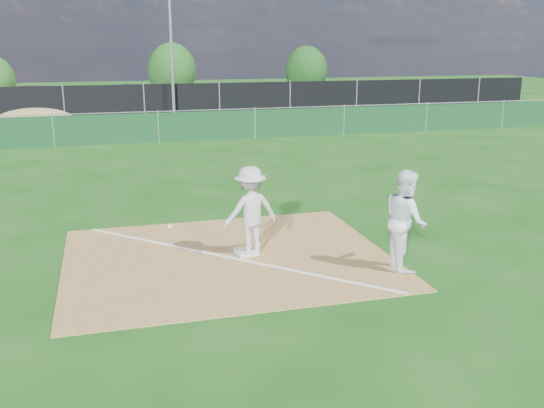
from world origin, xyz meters
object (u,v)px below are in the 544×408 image
at_px(car_right, 243,98).
at_px(tree_right, 306,70).
at_px(light_pole, 171,40).
at_px(tree_mid, 172,71).
at_px(car_mid, 137,97).
at_px(car_left, 41,98).
at_px(play_at_first, 250,210).
at_px(first_base, 247,252).
at_px(runner, 406,220).

distance_m(car_right, tree_right, 9.39).
height_order(light_pole, tree_mid, light_pole).
distance_m(car_mid, car_right, 6.35).
bearing_deg(car_left, tree_mid, -43.20).
distance_m(light_pole, play_at_first, 21.82).
relative_size(first_base, play_at_first, 0.17).
height_order(light_pole, car_right, light_pole).
distance_m(light_pole, car_mid, 6.35).
xyz_separation_m(light_pole, tree_right, (10.93, 10.68, -2.12)).
xyz_separation_m(light_pole, car_right, (4.61, 3.86, -3.36)).
bearing_deg(tree_mid, car_right, -62.73).
bearing_deg(play_at_first, car_mid, 91.25).
xyz_separation_m(light_pole, tree_mid, (1.14, 10.58, -2.00)).
bearing_deg(car_right, runner, 150.44).
relative_size(first_base, car_left, 0.08).
bearing_deg(play_at_first, car_left, 102.73).
distance_m(runner, car_left, 29.24).
xyz_separation_m(car_mid, car_right, (6.20, -1.35, -0.10)).
relative_size(play_at_first, car_left, 0.46).
height_order(car_right, tree_right, tree_right).
bearing_deg(car_right, car_left, 61.72).
bearing_deg(runner, first_base, 70.56).
distance_m(first_base, tree_right, 34.54).
relative_size(first_base, tree_mid, 0.10).
bearing_deg(tree_right, light_pole, -135.67).
xyz_separation_m(play_at_first, car_mid, (-0.58, 26.78, -0.13)).
xyz_separation_m(first_base, play_at_first, (0.10, 0.07, 0.81)).
bearing_deg(car_mid, light_pole, -178.49).
relative_size(car_mid, tree_right, 1.21).
height_order(runner, tree_right, tree_right).
relative_size(runner, tree_right, 0.50).
relative_size(light_pole, first_base, 21.06).
bearing_deg(tree_right, car_mid, -156.41).
relative_size(car_right, tree_mid, 1.11).
xyz_separation_m(car_left, tree_right, (17.94, 5.73, 1.06)).
bearing_deg(car_right, first_base, 144.45).
bearing_deg(tree_mid, play_at_first, -93.84).
relative_size(light_pole, tree_mid, 2.06).
xyz_separation_m(car_right, tree_mid, (-3.46, 6.72, 1.37)).
height_order(car_mid, tree_mid, tree_mid).
xyz_separation_m(first_base, tree_right, (12.05, 32.32, 1.82)).
relative_size(light_pole, car_left, 1.68).
relative_size(first_base, tree_right, 0.10).
relative_size(light_pole, runner, 4.40).
bearing_deg(tree_right, car_left, -162.29).
bearing_deg(car_mid, play_at_first, 165.69).
xyz_separation_m(first_base, runner, (2.59, -1.39, 0.85)).
xyz_separation_m(light_pole, first_base, (-1.11, -21.64, -3.94)).
bearing_deg(car_mid, car_left, 77.16).
xyz_separation_m(runner, tree_mid, (-0.33, 33.60, 1.09)).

